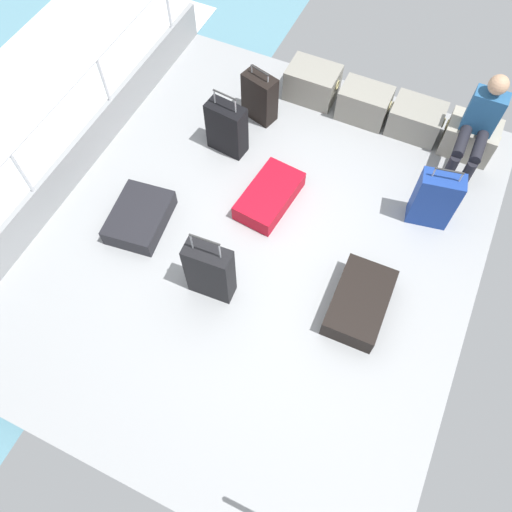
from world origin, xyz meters
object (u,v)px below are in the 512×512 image
(passenger_seated, at_px, (479,125))
(suitcase_1, at_px, (210,271))
(cargo_crate_0, at_px, (312,83))
(cargo_crate_3, at_px, (470,138))
(suitcase_6, at_px, (227,128))
(suitcase_4, at_px, (360,302))
(suitcase_3, at_px, (140,217))
(cargo_crate_1, at_px, (364,103))
(cargo_crate_2, at_px, (416,119))
(suitcase_5, at_px, (435,199))
(suitcase_2, at_px, (269,196))
(suitcase_0, at_px, (260,97))

(passenger_seated, relative_size, suitcase_1, 1.17)
(cargo_crate_0, bearing_deg, cargo_crate_3, -1.93)
(cargo_crate_3, height_order, suitcase_6, suitcase_6)
(suitcase_4, bearing_deg, suitcase_3, -178.98)
(cargo_crate_1, xyz_separation_m, passenger_seated, (1.26, -0.19, 0.38))
(cargo_crate_3, distance_m, suitcase_6, 2.74)
(cargo_crate_2, relative_size, cargo_crate_3, 1.04)
(cargo_crate_3, height_order, suitcase_5, suitcase_5)
(suitcase_1, xyz_separation_m, suitcase_2, (0.07, 1.20, -0.26))
(suitcase_0, height_order, suitcase_5, suitcase_5)
(passenger_seated, relative_size, suitcase_5, 1.37)
(cargo_crate_2, bearing_deg, suitcase_0, -162.38)
(suitcase_5, bearing_deg, suitcase_2, -162.49)
(cargo_crate_2, bearing_deg, passenger_seated, -19.46)
(suitcase_3, distance_m, suitcase_5, 3.04)
(suitcase_6, bearing_deg, suitcase_2, -33.62)
(passenger_seated, relative_size, suitcase_3, 1.40)
(cargo_crate_1, relative_size, suitcase_5, 0.76)
(suitcase_1, relative_size, suitcase_6, 1.16)
(cargo_crate_1, height_order, suitcase_1, suitcase_1)
(passenger_seated, distance_m, suitcase_4, 2.32)
(suitcase_2, relative_size, suitcase_4, 1.02)
(cargo_crate_1, relative_size, suitcase_3, 0.78)
(cargo_crate_2, bearing_deg, cargo_crate_1, -176.77)
(cargo_crate_0, relative_size, suitcase_2, 0.75)
(suitcase_1, relative_size, suitcase_3, 1.19)
(cargo_crate_2, distance_m, suitcase_3, 3.35)
(cargo_crate_2, height_order, passenger_seated, passenger_seated)
(cargo_crate_0, bearing_deg, suitcase_2, -83.54)
(cargo_crate_3, relative_size, suitcase_6, 0.73)
(suitcase_0, bearing_deg, suitcase_2, -60.43)
(suitcase_0, bearing_deg, suitcase_4, -44.58)
(cargo_crate_0, height_order, suitcase_3, cargo_crate_0)
(suitcase_1, xyz_separation_m, suitcase_6, (-0.68, 1.69, -0.05))
(suitcase_4, xyz_separation_m, suitcase_5, (0.31, 1.29, 0.22))
(cargo_crate_3, height_order, suitcase_2, cargo_crate_3)
(suitcase_4, bearing_deg, suitcase_5, 76.53)
(suitcase_2, height_order, suitcase_4, suitcase_4)
(suitcase_1, bearing_deg, cargo_crate_2, 67.43)
(suitcase_0, bearing_deg, suitcase_6, -101.17)
(cargo_crate_2, distance_m, suitcase_5, 1.27)
(suitcase_1, height_order, suitcase_5, suitcase_1)
(suitcase_0, height_order, suitcase_1, suitcase_1)
(cargo_crate_2, relative_size, suitcase_2, 0.73)
(cargo_crate_1, xyz_separation_m, suitcase_2, (-0.49, -1.63, -0.10))
(suitcase_3, bearing_deg, suitcase_5, 26.11)
(cargo_crate_0, relative_size, cargo_crate_2, 1.03)
(passenger_seated, height_order, suitcase_4, passenger_seated)
(suitcase_6, bearing_deg, suitcase_3, -105.52)
(suitcase_3, height_order, suitcase_4, suitcase_4)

